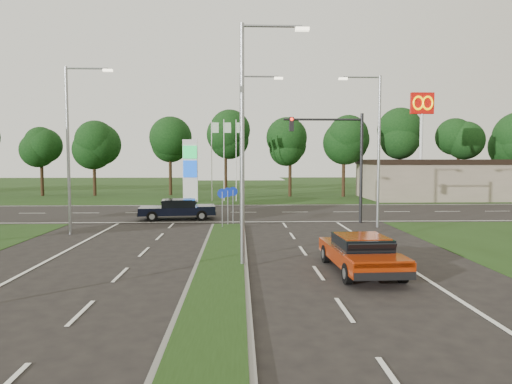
{
  "coord_description": "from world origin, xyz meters",
  "views": [
    {
      "loc": [
        0.68,
        -10.92,
        4.03
      ],
      "look_at": [
        1.65,
        15.23,
        2.2
      ],
      "focal_mm": 32.0,
      "sensor_mm": 36.0,
      "label": 1
    }
  ],
  "objects": [
    {
      "name": "red_sedan",
      "position": [
        5.06,
        5.14,
        0.72
      ],
      "size": [
        2.2,
        4.96,
        1.34
      ],
      "rotation": [
        0.0,
        0.0,
        0.04
      ],
      "color": "#A02908",
      "rests_on": "ground"
    },
    {
      "name": "traffic_signal",
      "position": [
        7.19,
        18.0,
        4.65
      ],
      "size": [
        5.1,
        0.42,
        7.0
      ],
      "color": "black",
      "rests_on": "ground"
    },
    {
      "name": "median_signs",
      "position": [
        0.0,
        16.4,
        1.71
      ],
      "size": [
        1.16,
        1.76,
        2.38
      ],
      "color": "gray",
      "rests_on": "ground"
    },
    {
      "name": "ground",
      "position": [
        0.0,
        0.0,
        0.0
      ],
      "size": [
        160.0,
        160.0,
        0.0
      ],
      "primitive_type": "plane",
      "color": "black",
      "rests_on": "ground"
    },
    {
      "name": "mcdonalds_sign",
      "position": [
        18.0,
        31.97,
        7.99
      ],
      "size": [
        2.2,
        0.47,
        10.4
      ],
      "color": "silver",
      "rests_on": "ground"
    },
    {
      "name": "streetlight_median_near",
      "position": [
        1.0,
        6.0,
        5.08
      ],
      "size": [
        2.53,
        0.22,
        9.0
      ],
      "color": "gray",
      "rests_on": "ground"
    },
    {
      "name": "treeline_far",
      "position": [
        0.1,
        39.93,
        6.83
      ],
      "size": [
        6.0,
        6.0,
        9.9
      ],
      "color": "black",
      "rests_on": "ground"
    },
    {
      "name": "cross_road",
      "position": [
        0.0,
        24.0,
        0.0
      ],
      "size": [
        160.0,
        12.0,
        0.02
      ],
      "primitive_type": "cube",
      "color": "black",
      "rests_on": "ground"
    },
    {
      "name": "commercial_building",
      "position": [
        22.0,
        36.0,
        2.0
      ],
      "size": [
        16.0,
        9.0,
        4.0
      ],
      "primitive_type": "cube",
      "color": "gray",
      "rests_on": "ground"
    },
    {
      "name": "streetlight_median_far",
      "position": [
        1.0,
        16.0,
        5.08
      ],
      "size": [
        2.53,
        0.22,
        9.0
      ],
      "color": "gray",
      "rests_on": "ground"
    },
    {
      "name": "median_kerb",
      "position": [
        0.0,
        4.0,
        0.06
      ],
      "size": [
        2.0,
        26.0,
        0.12
      ],
      "primitive_type": "cube",
      "color": "slate",
      "rests_on": "ground"
    },
    {
      "name": "verge_far",
      "position": [
        0.0,
        55.0,
        0.0
      ],
      "size": [
        160.0,
        50.0,
        0.02
      ],
      "primitive_type": "cube",
      "color": "#1C3311",
      "rests_on": "ground"
    },
    {
      "name": "navy_sedan",
      "position": [
        -3.49,
        20.0,
        0.74
      ],
      "size": [
        5.23,
        2.61,
        1.38
      ],
      "rotation": [
        0.0,
        0.0,
        1.68
      ],
      "color": "black",
      "rests_on": "ground"
    },
    {
      "name": "streetlight_right_far",
      "position": [
        8.8,
        16.0,
        5.08
      ],
      "size": [
        2.53,
        0.22,
        9.0
      ],
      "rotation": [
        0.0,
        0.0,
        3.14
      ],
      "color": "gray",
      "rests_on": "ground"
    },
    {
      "name": "gas_pylon",
      "position": [
        -3.79,
        33.05,
        3.2
      ],
      "size": [
        5.8,
        1.26,
        8.0
      ],
      "color": "silver",
      "rests_on": "ground"
    },
    {
      "name": "streetlight_left_far",
      "position": [
        -8.3,
        14.0,
        5.08
      ],
      "size": [
        2.53,
        0.22,
        9.0
      ],
      "color": "gray",
      "rests_on": "ground"
    }
  ]
}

